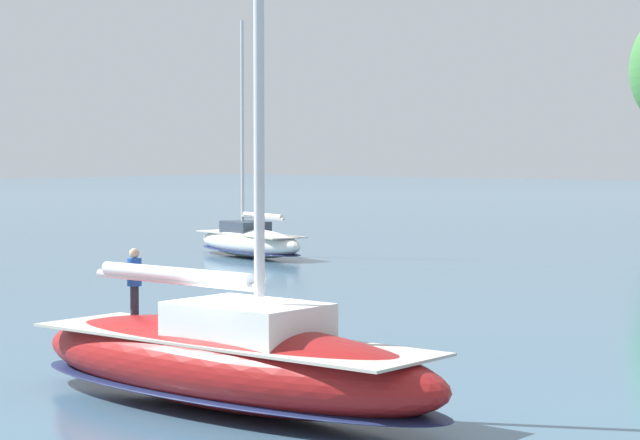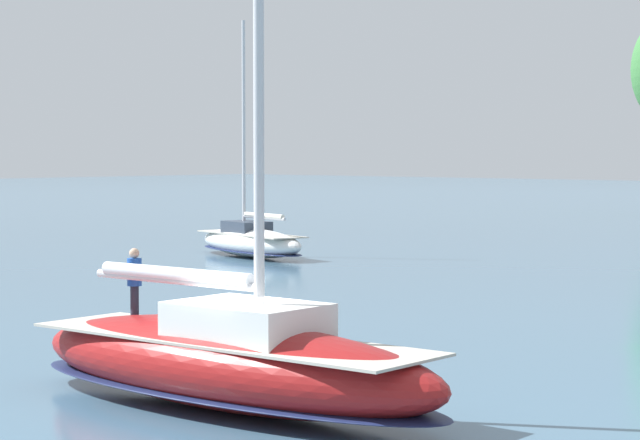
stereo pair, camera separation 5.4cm
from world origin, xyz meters
name	(u,v)px [view 2 (the right image)]	position (x,y,z in m)	size (l,w,h in m)	color
ground_plane	(229,408)	(0.00, 0.00, 0.00)	(400.00, 400.00, 0.00)	#42667F
sailboat_main	(229,360)	(0.03, 0.00, 1.07)	(11.56, 3.62, 15.72)	maroon
sailboat_moored_near_marina	(251,241)	(-26.96, 28.02, 0.85)	(9.42, 4.72, 12.47)	white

